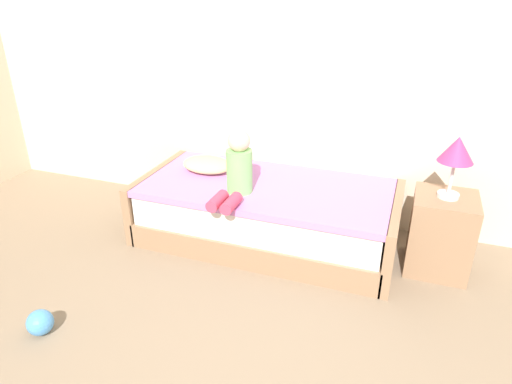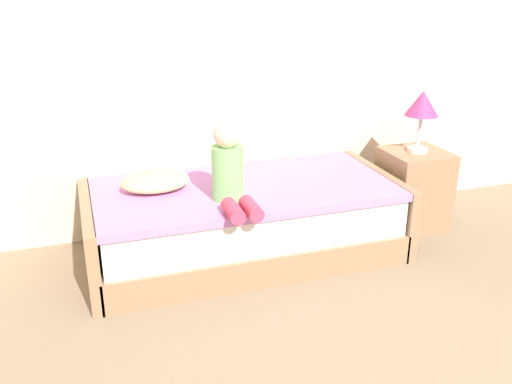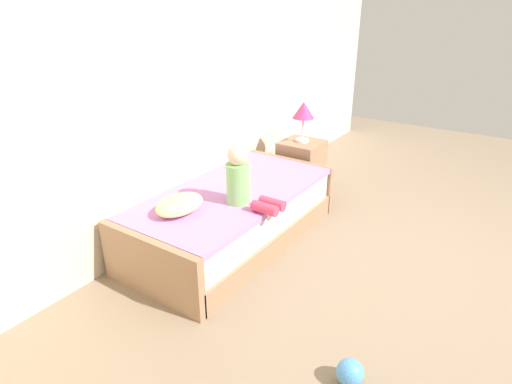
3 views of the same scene
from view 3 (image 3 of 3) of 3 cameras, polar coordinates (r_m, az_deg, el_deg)
The scene contains 8 objects.
ground_plane at distance 3.85m, azimuth 26.94°, elevation -11.18°, with size 9.20×9.20×0.00m, color gray.
wall_rear at distance 4.29m, azimuth -6.17°, elevation 15.86°, with size 7.20×0.10×2.90m, color beige.
bed at distance 3.95m, azimuth -3.01°, elevation -3.20°, with size 2.11×1.00×0.50m.
nightstand at distance 4.99m, azimuth 5.99°, elevation 3.37°, with size 0.44×0.44×0.60m, color #997556.
table_lamp at distance 4.80m, azimuth 6.32°, elevation 10.49°, with size 0.24×0.24×0.45m.
child_figure at distance 3.51m, azimuth -1.76°, elevation 1.50°, with size 0.20×0.51×0.50m.
pillow at distance 3.48m, azimuth -10.11°, elevation -1.64°, with size 0.44×0.30×0.13m, color #F2E58C.
toy_ball at distance 2.76m, azimuth 12.35°, elevation -22.33°, with size 0.16×0.16×0.16m, color #4C99E5.
Camera 3 is at (-3.25, -0.14, 2.05)m, focal length 30.18 mm.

